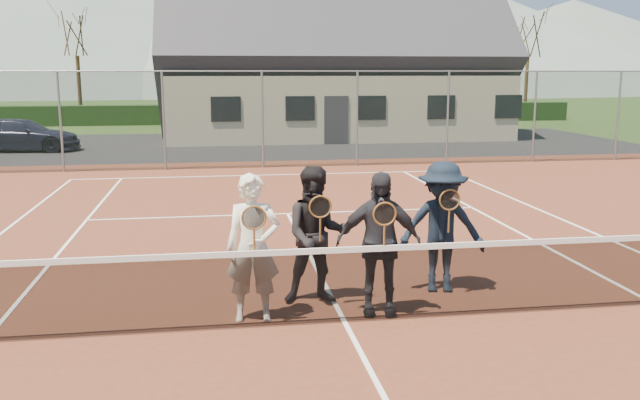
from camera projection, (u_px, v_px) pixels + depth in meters
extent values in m
plane|color=#264017|center=(252.00, 146.00, 27.59)|extent=(220.00, 220.00, 0.00)
cube|color=#562819|center=(345.00, 323.00, 8.19)|extent=(30.00, 30.00, 0.02)
cube|color=black|center=(151.00, 147.00, 26.98)|extent=(40.00, 12.00, 0.01)
cube|color=black|center=(240.00, 114.00, 39.13)|extent=(40.00, 1.20, 1.10)
cone|color=#506059|center=(42.00, 27.00, 94.87)|extent=(110.00, 110.00, 18.00)
cone|color=slate|center=(356.00, 16.00, 101.34)|extent=(120.00, 120.00, 22.00)
cone|color=#516158|center=(571.00, 45.00, 107.41)|extent=(90.00, 90.00, 14.00)
imported|color=black|center=(22.00, 135.00, 25.61)|extent=(4.36, 2.10, 1.23)
cube|color=white|center=(267.00, 175.00, 19.71)|extent=(10.97, 0.06, 0.01)
cube|color=white|center=(288.00, 214.00, 14.39)|extent=(8.23, 0.06, 0.01)
cube|color=white|center=(345.00, 322.00, 8.18)|extent=(0.06, 12.80, 0.01)
cube|color=black|center=(345.00, 286.00, 8.10)|extent=(11.60, 0.02, 0.88)
cube|color=white|center=(345.00, 250.00, 8.01)|extent=(11.60, 0.03, 0.07)
cylinder|color=slate|center=(61.00, 123.00, 20.09)|extent=(0.07, 0.07, 3.00)
cylinder|color=slate|center=(164.00, 121.00, 20.55)|extent=(0.07, 0.07, 3.00)
cylinder|color=slate|center=(262.00, 120.00, 21.00)|extent=(0.07, 0.07, 3.00)
cylinder|color=slate|center=(357.00, 119.00, 21.46)|extent=(0.07, 0.07, 3.00)
cylinder|color=slate|center=(448.00, 118.00, 21.92)|extent=(0.07, 0.07, 3.00)
cylinder|color=slate|center=(534.00, 117.00, 22.37)|extent=(0.07, 0.07, 3.00)
cylinder|color=slate|center=(618.00, 116.00, 22.83)|extent=(0.07, 0.07, 3.00)
cube|color=black|center=(262.00, 120.00, 21.00)|extent=(30.00, 0.03, 3.00)
cylinder|color=slate|center=(262.00, 71.00, 20.72)|extent=(30.00, 0.04, 0.04)
cube|color=beige|center=(331.00, 106.00, 31.82)|extent=(15.00, 8.00, 2.80)
pyramid|color=#2D2D33|center=(332.00, 12.00, 31.02)|extent=(15.60, 8.20, 4.10)
cube|color=#2D2D33|center=(336.00, 120.00, 27.92)|extent=(1.00, 0.06, 2.00)
cube|color=black|center=(226.00, 109.00, 27.14)|extent=(1.20, 0.06, 1.00)
cube|color=black|center=(300.00, 108.00, 27.60)|extent=(1.20, 0.06, 1.00)
cube|color=black|center=(372.00, 108.00, 28.05)|extent=(1.20, 0.06, 1.00)
cube|color=black|center=(441.00, 107.00, 28.51)|extent=(1.20, 0.06, 1.00)
cube|color=black|center=(508.00, 107.00, 28.96)|extent=(1.20, 0.06, 1.00)
cylinder|color=#3A2415|center=(80.00, 90.00, 38.48)|extent=(0.22, 0.22, 3.85)
cylinder|color=#362013|center=(272.00, 89.00, 40.15)|extent=(0.22, 0.22, 3.85)
cylinder|color=#341D12|center=(434.00, 89.00, 41.67)|extent=(0.22, 0.22, 3.85)
cylinder|color=#3C2816|center=(526.00, 88.00, 42.58)|extent=(0.22, 0.22, 3.85)
imported|color=white|center=(253.00, 248.00, 8.13)|extent=(0.68, 0.47, 1.80)
torus|color=brown|center=(254.00, 218.00, 7.79)|extent=(0.29, 0.02, 0.29)
cylinder|color=black|center=(254.00, 218.00, 7.79)|extent=(0.25, 0.00, 0.25)
cylinder|color=brown|center=(254.00, 241.00, 7.84)|extent=(0.03, 0.03, 0.32)
imported|color=black|center=(317.00, 235.00, 8.76)|extent=(0.91, 0.73, 1.80)
torus|color=brown|center=(320.00, 207.00, 8.42)|extent=(0.29, 0.02, 0.29)
cylinder|color=black|center=(320.00, 207.00, 8.42)|extent=(0.25, 0.00, 0.25)
cylinder|color=brown|center=(320.00, 229.00, 8.47)|extent=(0.03, 0.03, 0.32)
imported|color=#232328|center=(379.00, 243.00, 8.35)|extent=(1.12, 0.62, 1.80)
torus|color=brown|center=(385.00, 214.00, 8.00)|extent=(0.29, 0.02, 0.29)
cylinder|color=black|center=(385.00, 214.00, 8.00)|extent=(0.25, 0.00, 0.25)
cylinder|color=brown|center=(384.00, 237.00, 8.06)|extent=(0.03, 0.03, 0.32)
imported|color=black|center=(442.00, 227.00, 9.22)|extent=(1.28, 0.90, 1.80)
torus|color=brown|center=(450.00, 200.00, 8.87)|extent=(0.29, 0.02, 0.29)
cylinder|color=black|center=(450.00, 200.00, 8.87)|extent=(0.25, 0.00, 0.25)
cylinder|color=brown|center=(449.00, 221.00, 8.93)|extent=(0.03, 0.03, 0.32)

